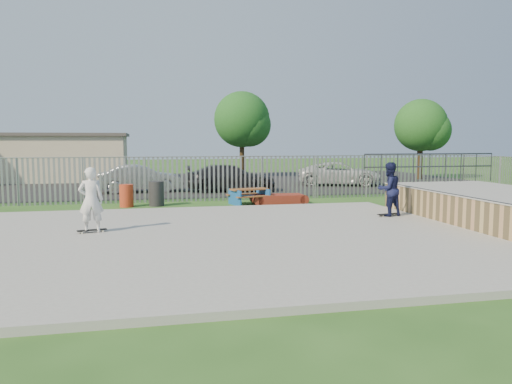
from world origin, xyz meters
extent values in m
plane|color=#29531C|center=(0.00, 0.00, 0.00)|extent=(120.00, 120.00, 0.00)
cube|color=#969591|center=(0.00, 0.00, 0.07)|extent=(15.00, 12.00, 0.15)
cube|color=tan|center=(9.50, 1.00, 0.53)|extent=(4.00, 7.00, 1.05)
cube|color=#9E9E99|center=(9.50, 1.00, 1.07)|extent=(4.05, 7.05, 0.04)
cylinder|color=#383A3F|center=(7.52, 1.00, 1.08)|extent=(0.06, 7.00, 0.06)
cube|color=brown|center=(2.70, 7.43, 0.65)|extent=(1.71, 0.99, 0.05)
cube|color=brown|center=(2.83, 6.91, 0.39)|extent=(1.62, 0.63, 0.04)
cube|color=brown|center=(2.57, 7.95, 0.39)|extent=(1.62, 0.63, 0.04)
cube|color=#16509B|center=(2.70, 7.43, 0.33)|extent=(1.69, 1.56, 0.66)
cube|color=maroon|center=(4.00, 7.38, 0.20)|extent=(2.00, 1.00, 0.40)
cylinder|color=#AE351A|center=(-2.37, 7.70, 0.46)|extent=(0.56, 0.56, 0.93)
cylinder|color=#242426|center=(-1.16, 7.75, 0.51)|extent=(0.62, 0.62, 1.03)
cube|color=black|center=(0.00, 19.00, 0.01)|extent=(40.00, 18.00, 0.02)
imported|color=#A8A8AC|center=(-1.88, 13.45, 0.73)|extent=(4.43, 1.87, 1.42)
imported|color=black|center=(2.82, 12.89, 0.72)|extent=(4.96, 2.30, 1.40)
imported|color=silver|center=(9.87, 15.09, 0.72)|extent=(5.49, 3.82, 1.39)
cube|color=beige|center=(-8.00, 23.00, 1.50)|extent=(10.00, 6.00, 3.00)
cube|color=#4C4742|center=(-8.00, 23.00, 3.10)|extent=(10.40, 6.40, 0.20)
cylinder|color=#382A16|center=(5.30, 22.90, 1.82)|extent=(0.35, 0.35, 3.64)
sphere|color=#1E531C|center=(5.30, 22.90, 4.25)|extent=(4.07, 4.07, 4.07)
cylinder|color=#382716|center=(17.11, 18.43, 1.61)|extent=(0.39, 0.39, 3.23)
sphere|color=#21541C|center=(17.11, 18.43, 3.77)|extent=(3.61, 3.61, 3.61)
cube|color=black|center=(6.49, 2.26, 0.21)|extent=(0.82, 0.37, 0.02)
cube|color=black|center=(-3.05, 1.21, 0.21)|extent=(0.82, 0.39, 0.02)
imported|color=#12163A|center=(6.49, 2.26, 1.07)|extent=(1.02, 0.87, 1.83)
imported|color=white|center=(-3.05, 1.21, 1.07)|extent=(0.70, 0.48, 1.83)
camera|label=1|loc=(-1.49, -13.21, 2.71)|focal=35.00mm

